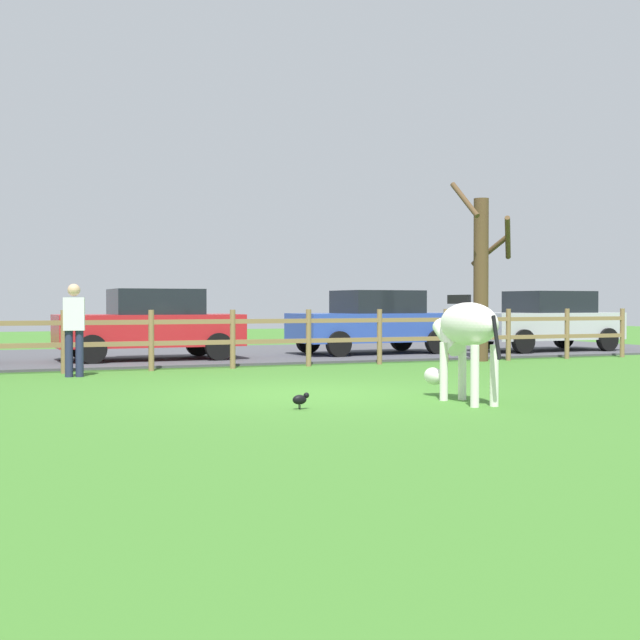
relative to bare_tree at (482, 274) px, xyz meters
name	(u,v)px	position (x,y,z in m)	size (l,w,h in m)	color
ground_plane	(309,393)	(-6.11, -5.06, -1.94)	(60.00, 60.00, 0.00)	#3D7528
parking_asphalt	(170,356)	(-6.11, 4.24, -1.92)	(28.00, 7.40, 0.05)	#47474C
paddock_fence	(193,336)	(-6.61, -0.06, -1.28)	(21.13, 0.11, 1.17)	olive
bare_tree	(482,274)	(0.00, 0.00, 0.00)	(1.43, 1.54, 4.02)	#513A23
zebra	(465,332)	(-4.65, -6.91, -1.02)	(0.51, 1.93, 1.41)	white
crow_on_grass	(300,399)	(-6.90, -6.77, -1.82)	(0.21, 0.10, 0.20)	black
parked_car_red	(150,324)	(-6.93, 2.54, -1.10)	(4.02, 1.93, 1.56)	red
parked_car_silver	(546,320)	(3.40, 2.25, -1.10)	(4.08, 2.04, 1.56)	#B7BABF
parked_car_blue	(373,321)	(-1.35, 2.78, -1.10)	(4.10, 2.08, 1.56)	#2D4CAD
visitor_right_of_tree	(74,325)	(-8.94, -0.91, -1.04)	(0.39, 0.28, 1.64)	#232847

